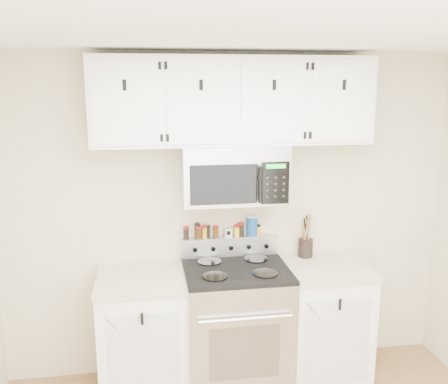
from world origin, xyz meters
name	(u,v)px	position (x,y,z in m)	size (l,w,h in m)	color
back_wall	(229,217)	(0.00, 1.75, 1.25)	(3.50, 0.01, 2.50)	beige
ceiling	(305,26)	(0.00, 0.00, 2.50)	(3.50, 3.50, 0.01)	white
range	(236,326)	(0.00, 1.43, 0.49)	(0.76, 0.65, 1.10)	#B7B7BA
base_cabinet_left	(144,335)	(-0.69, 1.45, 0.46)	(0.64, 0.62, 0.92)	white
base_cabinet_right	(323,321)	(0.69, 1.45, 0.46)	(0.64, 0.62, 0.92)	white
microwave	(234,174)	(0.00, 1.55, 1.63)	(0.76, 0.44, 0.42)	#9E9EA3
upper_cabinets	(233,101)	(0.00, 1.58, 2.15)	(2.00, 0.35, 0.62)	white
utensil_crock	(306,246)	(0.60, 1.66, 1.01)	(0.12, 0.12, 0.34)	black
kitchen_timer	(228,233)	(-0.02, 1.71, 1.13)	(0.06, 0.05, 0.07)	silver
salt_canister	(252,226)	(0.17, 1.71, 1.18)	(0.09, 0.09, 0.16)	#164C97
spice_jar_0	(186,233)	(-0.34, 1.71, 1.15)	(0.04, 0.04, 0.10)	black
spice_jar_1	(197,231)	(-0.26, 1.71, 1.16)	(0.04, 0.04, 0.12)	#381F0D
spice_jar_2	(199,232)	(-0.24, 1.71, 1.15)	(0.05, 0.05, 0.10)	#39200D
spice_jar_3	(205,232)	(-0.20, 1.71, 1.15)	(0.04, 0.04, 0.10)	gold
spice_jar_4	(208,232)	(-0.18, 1.71, 1.15)	(0.04, 0.04, 0.10)	black
spice_jar_5	(216,232)	(-0.11, 1.71, 1.15)	(0.04, 0.04, 0.09)	#442D10
spice_jar_6	(237,231)	(0.05, 1.71, 1.15)	(0.05, 0.05, 0.09)	yellow
spice_jar_7	(241,229)	(0.09, 1.71, 1.15)	(0.04, 0.04, 0.11)	black
spice_jar_8	(252,230)	(0.17, 1.71, 1.15)	(0.04, 0.04, 0.09)	#442A10
spice_jar_9	(258,230)	(0.22, 1.71, 1.14)	(0.04, 0.04, 0.09)	orange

